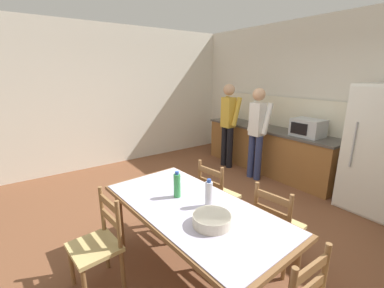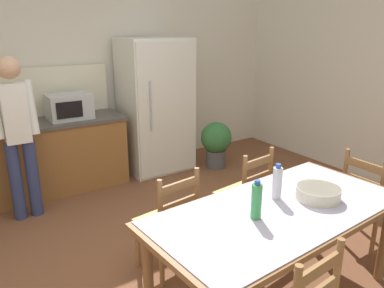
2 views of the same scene
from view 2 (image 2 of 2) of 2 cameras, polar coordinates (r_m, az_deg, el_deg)
name	(u,v)px [view 2 (image 2 of 2)]	position (r m, az deg, el deg)	size (l,w,h in m)	color
ground_plane	(173,271)	(3.32, -2.86, -18.81)	(8.32, 8.32, 0.00)	brown
wall_back	(67,67)	(5.18, -18.48, 11.00)	(6.52, 0.12, 2.90)	silver
kitchen_counter	(2,165)	(4.81, -26.99, -2.84)	(2.88, 0.66, 0.88)	brown
refrigerator	(156,106)	(5.19, -5.51, 5.77)	(0.89, 0.73, 1.82)	silver
microwave	(69,106)	(4.77, -18.21, 5.45)	(0.50, 0.39, 0.30)	#B2B7BC
dining_table	(279,218)	(2.75, 13.09, -10.88)	(1.98, 1.05, 0.75)	brown
bottle_near_centre	(256,201)	(2.50, 9.79, -8.53)	(0.07, 0.07, 0.27)	green
bottle_off_centre	(277,183)	(2.80, 12.85, -5.76)	(0.07, 0.07, 0.27)	silver
serving_bowl	(318,192)	(2.91, 18.66, -6.97)	(0.32, 0.32, 0.09)	beige
chair_side_far_left	(169,222)	(3.11, -3.50, -11.85)	(0.47, 0.45, 0.91)	olive
chair_head_end	(368,200)	(3.82, 25.22, -7.75)	(0.40, 0.42, 0.91)	olive
chair_side_far_right	(245,195)	(3.60, 8.15, -7.68)	(0.47, 0.45, 0.91)	olive
person_at_counter	(17,131)	(4.16, -25.07, 1.82)	(0.43, 0.29, 1.69)	navy
potted_plant	(216,142)	(5.34, 3.70, 0.37)	(0.44, 0.44, 0.67)	#4C4C51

